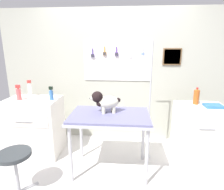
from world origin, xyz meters
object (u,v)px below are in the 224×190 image
object	(u,v)px
grooming_arm	(149,106)
counter_left	(35,126)
dog	(105,101)
grooming_table	(110,120)
cabinet_right	(198,133)
soda_bottle	(196,96)
pump_bottle_white	(19,93)
stool	(15,160)

from	to	relation	value
grooming_arm	counter_left	bearing A→B (deg)	179.76
dog	grooming_table	bearing A→B (deg)	-37.79
dog	cabinet_right	world-z (taller)	dog
dog	counter_left	distance (m)	1.31
cabinet_right	soda_bottle	xyz separation A→B (m)	(-0.06, 0.09, 0.54)
grooming_table	dog	distance (m)	0.25
grooming_table	dog	bearing A→B (deg)	142.21
pump_bottle_white	soda_bottle	size ratio (longest dim) A/B	0.92
cabinet_right	pump_bottle_white	size ratio (longest dim) A/B	3.72
grooming_table	pump_bottle_white	distance (m)	1.45
cabinet_right	pump_bottle_white	xyz separation A→B (m)	(-2.69, -0.06, 0.57)
dog	stool	xyz separation A→B (m)	(-0.96, -0.58, -0.54)
grooming_arm	soda_bottle	world-z (taller)	grooming_arm
grooming_table	grooming_arm	distance (m)	0.65
stool	grooming_table	bearing A→B (deg)	26.80
grooming_table	counter_left	world-z (taller)	counter_left
counter_left	soda_bottle	distance (m)	2.52
grooming_table	dog	world-z (taller)	dog
cabinet_right	soda_bottle	bearing A→B (deg)	122.77
grooming_arm	dog	bearing A→B (deg)	-153.97
dog	soda_bottle	world-z (taller)	dog
cabinet_right	grooming_table	bearing A→B (deg)	-163.75
dog	stool	bearing A→B (deg)	-148.93
stool	soda_bottle	distance (m)	2.52
counter_left	pump_bottle_white	size ratio (longest dim) A/B	3.93
stool	pump_bottle_white	world-z (taller)	pump_bottle_white
grooming_table	soda_bottle	size ratio (longest dim) A/B	4.25
pump_bottle_white	cabinet_right	bearing A→B (deg)	1.38
grooming_arm	cabinet_right	world-z (taller)	grooming_arm
counter_left	pump_bottle_white	distance (m)	0.57
cabinet_right	soda_bottle	distance (m)	0.55
cabinet_right	counter_left	bearing A→B (deg)	-179.69
dog	counter_left	world-z (taller)	dog
grooming_arm	pump_bottle_white	distance (m)	1.94
grooming_table	stool	distance (m)	1.19
dog	soda_bottle	bearing A→B (deg)	17.31
pump_bottle_white	grooming_table	bearing A→B (deg)	-12.52
cabinet_right	soda_bottle	size ratio (longest dim) A/B	3.42
grooming_arm	soda_bottle	bearing A→B (deg)	8.88
counter_left	soda_bottle	world-z (taller)	soda_bottle
grooming_table	soda_bottle	world-z (taller)	soda_bottle
soda_bottle	grooming_arm	bearing A→B (deg)	-171.12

